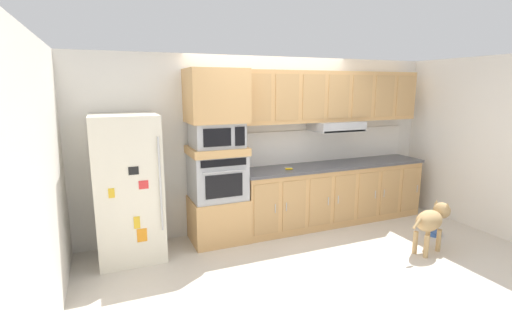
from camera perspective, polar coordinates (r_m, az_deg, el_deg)
The scene contains 17 objects.
ground_plane at distance 4.94m, azimuth 7.29°, elevation -13.65°, with size 9.60×9.60×0.00m, color beige.
back_kitchen_wall at distance 5.53m, azimuth 1.86°, elevation 2.68°, with size 6.20×0.12×2.50m, color silver.
side_panel_left at distance 3.98m, azimuth -29.70°, elevation -2.19°, with size 0.12×7.10×2.50m, color silver.
side_panel_right at distance 6.44m, azimuth 29.73°, elevation 2.41°, with size 0.12×7.10×2.50m, color white.
refrigerator at distance 4.70m, azimuth -19.14°, elevation -4.10°, with size 0.76×0.73×1.76m.
oven_base_cabinet at distance 5.13m, azimuth -5.85°, elevation -9.05°, with size 0.74×0.62×0.60m, color tan.
built_in_oven at distance 4.95m, azimuth -5.98°, elevation -2.53°, with size 0.70×0.62×0.60m.
appliance_mid_shelf at distance 4.88m, azimuth -6.07°, elevation 1.47°, with size 0.74×0.62×0.10m, color tan.
microwave at distance 4.85m, azimuth -6.11°, elevation 3.91°, with size 0.64×0.54×0.32m.
appliance_upper_cabinet at distance 4.82m, azimuth -6.25°, elevation 9.83°, with size 0.74×0.62×0.68m, color tan.
lower_cabinet_run at distance 5.86m, azimuth 11.80°, elevation -5.18°, with size 2.97×0.63×0.88m.
countertop_slab at distance 5.75m, azimuth 11.96°, elevation -0.78°, with size 3.01×0.64×0.04m, color #4C4C51.
backsplash_panel at distance 5.94m, azimuth 10.49°, elevation 2.30°, with size 3.01×0.02×0.50m, color silver.
upper_cabinet_with_hood at distance 5.74m, azimuth 11.70°, elevation 9.30°, with size 2.97×0.48×0.88m.
screwdriver at distance 5.25m, azimuth 5.10°, elevation -1.35°, with size 0.15×0.16×0.03m.
dog at distance 5.23m, azimuth 25.51°, elevation -8.36°, with size 0.82×0.36×0.62m.
dog_food_bowl at distance 5.92m, azimuth 25.82°, elevation -10.11°, with size 0.20×0.20×0.06m.
Camera 1 is at (-2.29, -3.86, 2.07)m, focal length 25.91 mm.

